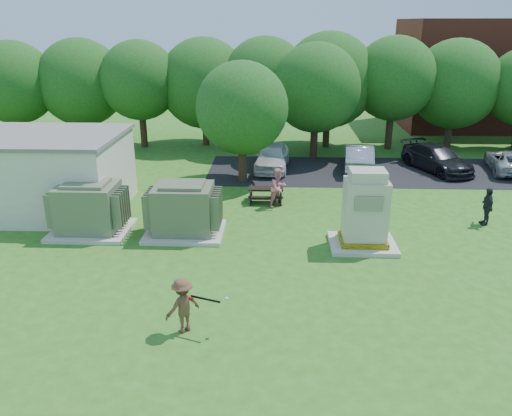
{
  "coord_description": "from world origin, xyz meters",
  "views": [
    {
      "loc": [
        0.71,
        -13.3,
        7.77
      ],
      "look_at": [
        0.0,
        4.0,
        1.3
      ],
      "focal_mm": 35.0,
      "sensor_mm": 36.0,
      "label": 1
    }
  ],
  "objects_px": {
    "person_at_picnic": "(278,188)",
    "car_white": "(272,157)",
    "generator_cabinet": "(365,214)",
    "picnic_table": "(266,193)",
    "transformer_right": "(184,210)",
    "car_silver_b": "(509,161)",
    "person_walking_right": "(487,206)",
    "transformer_left": "(89,209)",
    "car_silver_a": "(359,157)",
    "car_dark": "(437,158)",
    "batter": "(183,305)"
  },
  "relations": [
    {
      "from": "person_walking_right",
      "to": "car_dark",
      "type": "distance_m",
      "value": 7.92
    },
    {
      "from": "car_silver_b",
      "to": "person_at_picnic",
      "type": "bearing_deg",
      "value": 36.09
    },
    {
      "from": "person_walking_right",
      "to": "car_dark",
      "type": "height_order",
      "value": "person_walking_right"
    },
    {
      "from": "person_at_picnic",
      "to": "car_white",
      "type": "height_order",
      "value": "person_at_picnic"
    },
    {
      "from": "picnic_table",
      "to": "person_walking_right",
      "type": "relative_size",
      "value": 1.02
    },
    {
      "from": "person_walking_right",
      "to": "batter",
      "type": "bearing_deg",
      "value": -53.16
    },
    {
      "from": "person_at_picnic",
      "to": "car_dark",
      "type": "xyz_separation_m",
      "value": [
        8.79,
        6.16,
        -0.19
      ]
    },
    {
      "from": "picnic_table",
      "to": "car_silver_b",
      "type": "distance_m",
      "value": 14.31
    },
    {
      "from": "person_walking_right",
      "to": "generator_cabinet",
      "type": "bearing_deg",
      "value": -65.33
    },
    {
      "from": "transformer_left",
      "to": "car_silver_b",
      "type": "height_order",
      "value": "transformer_left"
    },
    {
      "from": "transformer_right",
      "to": "car_dark",
      "type": "height_order",
      "value": "transformer_right"
    },
    {
      "from": "person_walking_right",
      "to": "car_silver_b",
      "type": "distance_m",
      "value": 8.87
    },
    {
      "from": "generator_cabinet",
      "to": "person_walking_right",
      "type": "distance_m",
      "value": 5.86
    },
    {
      "from": "transformer_left",
      "to": "car_dark",
      "type": "bearing_deg",
      "value": 30.2
    },
    {
      "from": "person_walking_right",
      "to": "transformer_right",
      "type": "bearing_deg",
      "value": -82.19
    },
    {
      "from": "transformer_left",
      "to": "car_dark",
      "type": "xyz_separation_m",
      "value": [
        16.13,
        9.39,
        -0.28
      ]
    },
    {
      "from": "transformer_left",
      "to": "person_at_picnic",
      "type": "height_order",
      "value": "transformer_left"
    },
    {
      "from": "person_at_picnic",
      "to": "car_white",
      "type": "relative_size",
      "value": 0.41
    },
    {
      "from": "picnic_table",
      "to": "car_white",
      "type": "distance_m",
      "value": 5.43
    },
    {
      "from": "picnic_table",
      "to": "car_silver_a",
      "type": "distance_m",
      "value": 7.49
    },
    {
      "from": "transformer_right",
      "to": "picnic_table",
      "type": "xyz_separation_m",
      "value": [
        3.08,
        3.82,
        -0.55
      ]
    },
    {
      "from": "car_silver_b",
      "to": "transformer_left",
      "type": "bearing_deg",
      "value": 35.45
    },
    {
      "from": "person_at_picnic",
      "to": "car_silver_a",
      "type": "xyz_separation_m",
      "value": [
        4.49,
        6.11,
        -0.17
      ]
    },
    {
      "from": "transformer_left",
      "to": "person_walking_right",
      "type": "xyz_separation_m",
      "value": [
        15.79,
        1.48,
        -0.19
      ]
    },
    {
      "from": "batter",
      "to": "car_dark",
      "type": "distance_m",
      "value": 19.5
    },
    {
      "from": "transformer_left",
      "to": "car_white",
      "type": "height_order",
      "value": "transformer_left"
    },
    {
      "from": "transformer_right",
      "to": "person_at_picnic",
      "type": "xyz_separation_m",
      "value": [
        3.64,
        3.23,
        -0.09
      ]
    },
    {
      "from": "picnic_table",
      "to": "batter",
      "type": "height_order",
      "value": "batter"
    },
    {
      "from": "picnic_table",
      "to": "person_walking_right",
      "type": "bearing_deg",
      "value": -14.58
    },
    {
      "from": "person_walking_right",
      "to": "car_silver_a",
      "type": "distance_m",
      "value": 8.81
    },
    {
      "from": "car_silver_a",
      "to": "car_dark",
      "type": "xyz_separation_m",
      "value": [
        4.3,
        0.05,
        -0.02
      ]
    },
    {
      "from": "car_silver_a",
      "to": "transformer_left",
      "type": "bearing_deg",
      "value": 45.51
    },
    {
      "from": "transformer_left",
      "to": "person_walking_right",
      "type": "distance_m",
      "value": 15.86
    },
    {
      "from": "generator_cabinet",
      "to": "person_at_picnic",
      "type": "xyz_separation_m",
      "value": [
        -3.11,
        4.11,
        -0.4
      ]
    },
    {
      "from": "person_walking_right",
      "to": "car_silver_a",
      "type": "bearing_deg",
      "value": -152.43
    },
    {
      "from": "person_at_picnic",
      "to": "generator_cabinet",
      "type": "bearing_deg",
      "value": -96.05
    },
    {
      "from": "batter",
      "to": "person_walking_right",
      "type": "distance_m",
      "value": 13.56
    },
    {
      "from": "generator_cabinet",
      "to": "car_silver_b",
      "type": "bearing_deg",
      "value": 46.75
    },
    {
      "from": "transformer_right",
      "to": "generator_cabinet",
      "type": "height_order",
      "value": "generator_cabinet"
    },
    {
      "from": "generator_cabinet",
      "to": "picnic_table",
      "type": "distance_m",
      "value": 6.02
    },
    {
      "from": "batter",
      "to": "car_silver_b",
      "type": "distance_m",
      "value": 21.9
    },
    {
      "from": "car_silver_a",
      "to": "car_dark",
      "type": "relative_size",
      "value": 0.91
    },
    {
      "from": "car_dark",
      "to": "transformer_left",
      "type": "bearing_deg",
      "value": -172.45
    },
    {
      "from": "car_silver_b",
      "to": "person_walking_right",
      "type": "bearing_deg",
      "value": 72.17
    },
    {
      "from": "transformer_left",
      "to": "picnic_table",
      "type": "bearing_deg",
      "value": 29.41
    },
    {
      "from": "car_silver_a",
      "to": "car_silver_b",
      "type": "bearing_deg",
      "value": -173.24
    },
    {
      "from": "person_at_picnic",
      "to": "transformer_left",
      "type": "bearing_deg",
      "value": 160.62
    },
    {
      "from": "car_silver_b",
      "to": "car_white",
      "type": "bearing_deg",
      "value": 10.75
    },
    {
      "from": "person_at_picnic",
      "to": "car_silver_b",
      "type": "relative_size",
      "value": 0.41
    },
    {
      "from": "transformer_left",
      "to": "transformer_right",
      "type": "bearing_deg",
      "value": 0.0
    }
  ]
}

